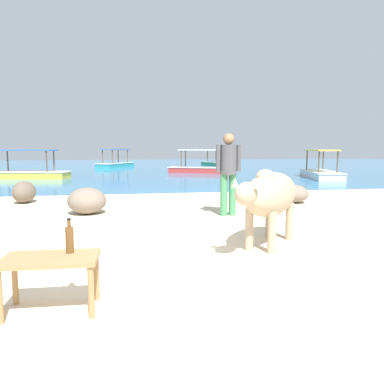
{
  "coord_description": "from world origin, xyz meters",
  "views": [
    {
      "loc": [
        -0.85,
        -3.78,
        1.38
      ],
      "look_at": [
        0.32,
        3.0,
        0.55
      ],
      "focal_mm": 34.3,
      "sensor_mm": 36.0,
      "label": 1
    }
  ],
  "objects_px": {
    "cow": "(270,195)",
    "boat_yellow": "(27,172)",
    "boat_green": "(219,162)",
    "boat_red": "(202,168)",
    "boat_white": "(321,172)",
    "low_bench_table": "(50,266)",
    "person_standing": "(228,168)",
    "boat_teal": "(116,163)",
    "bottle": "(70,239)"
  },
  "relations": [
    {
      "from": "low_bench_table",
      "to": "bottle",
      "type": "distance_m",
      "value": 0.26
    },
    {
      "from": "cow",
      "to": "boat_yellow",
      "type": "bearing_deg",
      "value": -113.66
    },
    {
      "from": "bottle",
      "to": "boat_red",
      "type": "relative_size",
      "value": 0.08
    },
    {
      "from": "person_standing",
      "to": "boat_white",
      "type": "height_order",
      "value": "person_standing"
    },
    {
      "from": "low_bench_table",
      "to": "bottle",
      "type": "bearing_deg",
      "value": 33.63
    },
    {
      "from": "boat_white",
      "to": "boat_yellow",
      "type": "xyz_separation_m",
      "value": [
        -13.14,
        2.04,
        0.0
      ]
    },
    {
      "from": "bottle",
      "to": "boat_yellow",
      "type": "height_order",
      "value": "boat_yellow"
    },
    {
      "from": "boat_white",
      "to": "boat_teal",
      "type": "bearing_deg",
      "value": 54.26
    },
    {
      "from": "cow",
      "to": "person_standing",
      "type": "xyz_separation_m",
      "value": [
        0.05,
        2.29,
        0.25
      ]
    },
    {
      "from": "bottle",
      "to": "boat_green",
      "type": "distance_m",
      "value": 25.0
    },
    {
      "from": "bottle",
      "to": "person_standing",
      "type": "height_order",
      "value": "person_standing"
    },
    {
      "from": "person_standing",
      "to": "boat_white",
      "type": "xyz_separation_m",
      "value": [
        6.7,
        8.47,
        -0.7
      ]
    },
    {
      "from": "bottle",
      "to": "boat_yellow",
      "type": "bearing_deg",
      "value": 105.62
    },
    {
      "from": "bottle",
      "to": "boat_white",
      "type": "xyz_separation_m",
      "value": [
        9.13,
        12.31,
        -0.33
      ]
    },
    {
      "from": "cow",
      "to": "low_bench_table",
      "type": "relative_size",
      "value": 2.19
    },
    {
      "from": "cow",
      "to": "boat_green",
      "type": "height_order",
      "value": "boat_green"
    },
    {
      "from": "boat_white",
      "to": "boat_red",
      "type": "height_order",
      "value": "same"
    },
    {
      "from": "cow",
      "to": "boat_red",
      "type": "bearing_deg",
      "value": -148.12
    },
    {
      "from": "person_standing",
      "to": "boat_white",
      "type": "relative_size",
      "value": 0.42
    },
    {
      "from": "boat_teal",
      "to": "boat_green",
      "type": "bearing_deg",
      "value": -59.87
    },
    {
      "from": "bottle",
      "to": "boat_white",
      "type": "bearing_deg",
      "value": 53.45
    },
    {
      "from": "person_standing",
      "to": "boat_yellow",
      "type": "height_order",
      "value": "person_standing"
    },
    {
      "from": "low_bench_table",
      "to": "boat_white",
      "type": "height_order",
      "value": "boat_white"
    },
    {
      "from": "person_standing",
      "to": "low_bench_table",
      "type": "bearing_deg",
      "value": -36.16
    },
    {
      "from": "boat_white",
      "to": "boat_yellow",
      "type": "bearing_deg",
      "value": 95.2
    },
    {
      "from": "boat_white",
      "to": "person_standing",
      "type": "bearing_deg",
      "value": 155.68
    },
    {
      "from": "boat_white",
      "to": "boat_teal",
      "type": "distance_m",
      "value": 14.79
    },
    {
      "from": "boat_white",
      "to": "boat_yellow",
      "type": "height_order",
      "value": "same"
    },
    {
      "from": "person_standing",
      "to": "boat_yellow",
      "type": "xyz_separation_m",
      "value": [
        -6.45,
        10.51,
        -0.7
      ]
    },
    {
      "from": "boat_green",
      "to": "boat_red",
      "type": "bearing_deg",
      "value": -37.34
    },
    {
      "from": "cow",
      "to": "boat_yellow",
      "type": "relative_size",
      "value": 0.44
    },
    {
      "from": "boat_green",
      "to": "boat_yellow",
      "type": "height_order",
      "value": "same"
    },
    {
      "from": "cow",
      "to": "low_bench_table",
      "type": "height_order",
      "value": "cow"
    },
    {
      "from": "cow",
      "to": "low_bench_table",
      "type": "bearing_deg",
      "value": -17.24
    },
    {
      "from": "person_standing",
      "to": "boat_teal",
      "type": "relative_size",
      "value": 0.43
    },
    {
      "from": "person_standing",
      "to": "cow",
      "type": "bearing_deg",
      "value": -4.08
    },
    {
      "from": "person_standing",
      "to": "boat_red",
      "type": "distance_m",
      "value": 13.11
    },
    {
      "from": "cow",
      "to": "boat_green",
      "type": "bearing_deg",
      "value": -152.4
    },
    {
      "from": "low_bench_table",
      "to": "boat_teal",
      "type": "xyz_separation_m",
      "value": [
        -0.28,
        23.69,
        -0.13
      ]
    },
    {
      "from": "bottle",
      "to": "boat_red",
      "type": "bearing_deg",
      "value": 74.99
    },
    {
      "from": "low_bench_table",
      "to": "boat_teal",
      "type": "distance_m",
      "value": 23.69
    },
    {
      "from": "cow",
      "to": "boat_yellow",
      "type": "distance_m",
      "value": 14.32
    },
    {
      "from": "low_bench_table",
      "to": "boat_white",
      "type": "xyz_separation_m",
      "value": [
        9.27,
        12.4,
        -0.13
      ]
    },
    {
      "from": "low_bench_table",
      "to": "boat_green",
      "type": "distance_m",
      "value": 25.13
    },
    {
      "from": "boat_teal",
      "to": "boat_red",
      "type": "relative_size",
      "value": 0.99
    },
    {
      "from": "boat_green",
      "to": "boat_white",
      "type": "xyz_separation_m",
      "value": [
        1.91,
        -11.62,
        0.0
      ]
    },
    {
      "from": "low_bench_table",
      "to": "bottle",
      "type": "height_order",
      "value": "bottle"
    },
    {
      "from": "low_bench_table",
      "to": "cow",
      "type": "bearing_deg",
      "value": 34.57
    },
    {
      "from": "boat_green",
      "to": "boat_red",
      "type": "distance_m",
      "value": 7.66
    },
    {
      "from": "cow",
      "to": "boat_yellow",
      "type": "xyz_separation_m",
      "value": [
        -6.4,
        12.8,
        -0.45
      ]
    }
  ]
}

